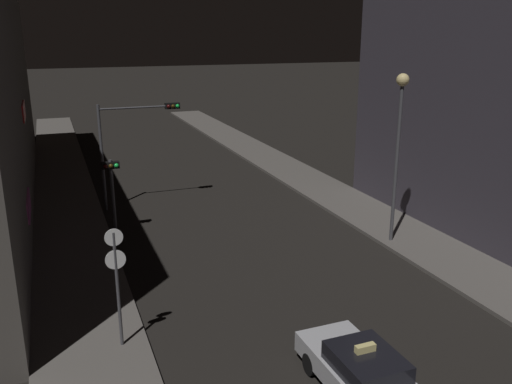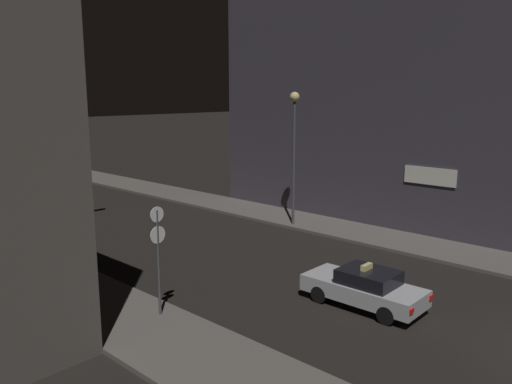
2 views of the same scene
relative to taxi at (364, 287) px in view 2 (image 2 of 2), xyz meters
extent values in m
cube|color=#5B5651|center=(8.28, 22.43, -0.66)|extent=(3.44, 61.61, 0.16)
cube|color=#3D3842|center=(15.93, 6.48, 8.66)|extent=(11.85, 21.38, 18.79)
cube|color=white|center=(9.96, 2.21, 2.65)|extent=(0.08, 2.80, 0.90)
cube|color=#B7B7BC|center=(0.00, 0.05, -0.12)|extent=(1.85, 4.42, 0.60)
cube|color=black|center=(0.00, -0.15, 0.43)|extent=(1.61, 2.00, 0.50)
cube|color=red|center=(-0.72, -2.18, -0.02)|extent=(0.24, 0.06, 0.16)
cube|color=red|center=(0.78, -2.16, -0.02)|extent=(0.24, 0.06, 0.16)
cylinder|color=black|center=(-0.82, 1.40, -0.42)|extent=(0.23, 0.64, 0.64)
cylinder|color=black|center=(0.78, 1.42, -0.42)|extent=(0.23, 0.64, 0.64)
cylinder|color=black|center=(-0.78, -1.32, -0.42)|extent=(0.23, 0.64, 0.64)
cylinder|color=black|center=(0.82, -1.31, -0.42)|extent=(0.23, 0.64, 0.64)
cube|color=#F4E08C|center=(0.00, -0.05, 0.78)|extent=(0.56, 0.19, 0.20)
cylinder|color=#47474C|center=(-4.62, 18.70, 2.15)|extent=(0.16, 0.16, 5.76)
cylinder|color=#47474C|center=(-2.66, 18.70, 4.78)|extent=(3.91, 0.10, 0.10)
cube|color=black|center=(-0.70, 18.70, 4.78)|extent=(0.80, 0.28, 0.32)
sphere|color=#3F0C0C|center=(-0.95, 18.53, 4.78)|extent=(0.20, 0.20, 0.20)
sphere|color=#3F2D0C|center=(-0.70, 18.53, 4.78)|extent=(0.20, 0.20, 0.20)
sphere|color=#19E54C|center=(-0.46, 18.53, 4.78)|extent=(0.20, 0.20, 0.20)
cylinder|color=#47474C|center=(-4.62, 14.56, 1.13)|extent=(0.16, 0.16, 3.73)
cube|color=black|center=(-4.62, 14.56, 2.74)|extent=(0.80, 0.28, 0.32)
sphere|color=#3F0C0C|center=(-4.87, 14.39, 2.74)|extent=(0.20, 0.20, 0.20)
sphere|color=#3F2D0C|center=(-4.62, 14.39, 2.74)|extent=(0.20, 0.20, 0.20)
sphere|color=#19E54C|center=(-4.37, 14.39, 2.74)|extent=(0.20, 0.20, 0.20)
cylinder|color=#47474C|center=(-5.66, 4.62, 1.27)|extent=(0.10, 0.10, 3.69)
cylinder|color=white|center=(-5.66, 4.60, 2.96)|extent=(0.53, 0.03, 0.53)
cylinder|color=white|center=(-5.66, 4.60, 2.26)|extent=(0.60, 0.03, 0.60)
cylinder|color=#47474C|center=(7.12, 9.02, 2.92)|extent=(0.16, 0.16, 7.00)
sphere|color=#F4D88C|center=(7.12, 9.02, 6.70)|extent=(0.55, 0.55, 0.55)
camera|label=1|loc=(-7.06, -10.48, 8.68)|focal=37.94mm
camera|label=2|loc=(-15.53, -9.01, 6.93)|focal=35.91mm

